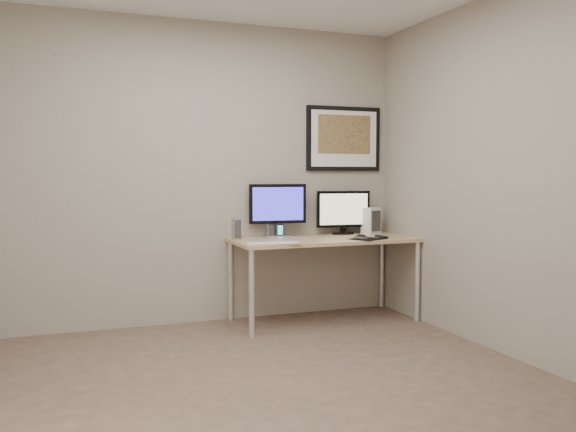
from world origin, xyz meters
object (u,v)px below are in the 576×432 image
Objects in this scene: monitor_tv at (343,211)px; speaker_right at (270,228)px; framed_art at (344,139)px; keyboard at (273,243)px; monitor_large at (278,208)px; speaker_left at (236,229)px; desk at (324,246)px; fan_unit at (371,221)px; phone_dock at (280,231)px.

monitor_tv is 0.72m from speaker_right.
framed_art is 1.42m from keyboard.
framed_art is 1.45× the size of monitor_tv.
monitor_large is (-0.69, -0.08, -0.63)m from framed_art.
framed_art is 0.93m from monitor_large.
speaker_left is (-1.10, -0.18, -0.80)m from framed_art.
fan_unit reaches higher than desk.
fan_unit is (0.27, -0.04, -0.09)m from monitor_tv.
desk is at bearing -37.20° from speaker_right.
speaker_right reaches higher than desk.
monitor_tv is 1.05m from keyboard.
speaker_right is (0.36, 0.14, -0.01)m from speaker_left.
speaker_left is 0.48m from keyboard.
monitor_tv reaches higher than desk.
monitor_large reaches higher than fan_unit.
framed_art reaches higher than phone_dock.
desk is 0.51m from speaker_right.
framed_art is 1.71× the size of keyboard.
speaker_right is at bearing 152.30° from fan_unit.
framed_art is at bearing 70.17° from monitor_tv.
keyboard is (-0.18, -0.57, -0.07)m from speaker_right.
speaker_left reaches higher than speaker_right.
fan_unit reaches higher than keyboard.
monitor_large is 0.64m from keyboard.
fan_unit is (0.98, -0.08, 0.04)m from speaker_right.
keyboard is (-0.57, -0.28, 0.07)m from desk.
framed_art is at bearing 41.42° from keyboard.
phone_dock is (-0.66, -0.08, -0.15)m from monitor_tv.
fan_unit is (0.23, -0.12, -0.77)m from framed_art.
fan_unit is at bearing -5.29° from speaker_right.
monitor_large is 0.22m from phone_dock.
desk is 8.54× the size of speaker_left.
monitor_tv is at bearing -115.25° from framed_art.
speaker_right is at bearing -177.02° from framed_art.
monitor_large reaches higher than keyboard.
phone_dock is (0.05, -0.12, -0.02)m from speaker_right.
fan_unit is at bearing 30.99° from keyboard.
keyboard is (-0.88, -0.53, -0.21)m from monitor_tv.
monitor_tv is (0.65, -0.00, -0.05)m from monitor_large.
framed_art is 4.63× the size of speaker_right.
fan_unit is (0.93, 0.04, 0.06)m from phone_dock.
phone_dock is at bearing -67.80° from speaker_right.
speaker_left is at bearing 159.39° from fan_unit.
monitor_tv is at bearing -4.02° from speaker_right.
monitor_large reaches higher than desk.
monitor_tv is at bearing 149.00° from fan_unit.
monitor_tv is 4.17× the size of phone_dock.
desk is 9.88× the size of speaker_right.
speaker_right is (-0.40, 0.29, 0.15)m from desk.
monitor_large is 4.20× the size of phone_dock.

